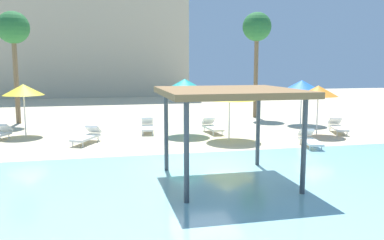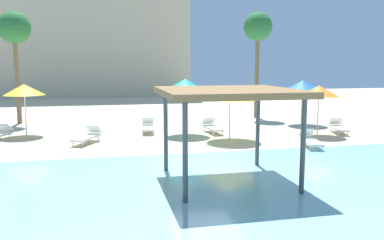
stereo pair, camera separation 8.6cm
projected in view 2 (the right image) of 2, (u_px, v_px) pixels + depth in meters
ground_plane at (203, 163)px, 14.32m from camera, size 80.00×80.00×0.00m
lagoon_water at (257, 216)px, 9.24m from camera, size 44.00×13.50×0.04m
shade_pavilion at (228, 95)px, 11.63m from camera, size 3.93×3.93×2.83m
beach_umbrella_orange_0 at (319, 91)px, 19.75m from camera, size 1.96×1.96×2.51m
beach_umbrella_teal_1 at (185, 85)px, 19.89m from camera, size 2.19×2.19×2.84m
beach_umbrella_blue_2 at (303, 85)px, 23.25m from camera, size 2.23×2.23×2.64m
beach_umbrella_yellow_3 at (230, 93)px, 18.43m from camera, size 2.50×2.50×2.59m
beach_umbrella_yellow_5 at (24, 90)px, 19.64m from camera, size 1.99×1.99×2.58m
lounge_chair_0 at (338, 127)px, 20.63m from camera, size 1.16×1.99×0.74m
lounge_chair_1 at (148, 126)px, 20.77m from camera, size 0.79×1.95×0.74m
lounge_chair_2 at (88, 136)px, 17.98m from camera, size 1.37×1.97×0.74m
lounge_chair_3 at (310, 139)px, 17.06m from camera, size 1.00×1.98×0.74m
lounge_chair_6 at (212, 126)px, 20.70m from camera, size 0.73×1.93×0.74m
palm_tree_1 at (14, 31)px, 23.36m from camera, size 1.90×1.90×6.68m
palm_tree_2 at (258, 30)px, 26.04m from camera, size 1.90×1.90×6.99m
hotel_block_0 at (83, 13)px, 46.97m from camera, size 23.78×11.42×19.26m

